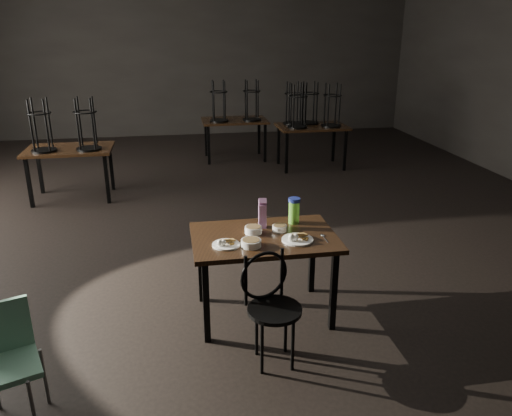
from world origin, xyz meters
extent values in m
plane|color=black|center=(0.00, 0.00, 0.00)|extent=(12.00, 12.00, 0.00)
cube|color=black|center=(0.00, 6.00, 1.60)|extent=(10.00, 0.04, 3.20)
cube|color=black|center=(0.22, -1.89, 0.73)|extent=(1.20, 0.80, 0.04)
cube|color=black|center=(-0.30, -2.21, 0.35)|extent=(0.05, 0.05, 0.71)
cube|color=black|center=(0.74, -2.21, 0.35)|extent=(0.05, 0.05, 0.71)
cube|color=black|center=(-0.30, -1.57, 0.35)|extent=(0.05, 0.05, 0.71)
cube|color=black|center=(0.74, -1.57, 0.35)|extent=(0.05, 0.05, 0.71)
cylinder|color=white|center=(-0.11, -2.03, 0.76)|extent=(0.22, 0.22, 0.01)
cube|color=#AB853C|center=(-0.11, -2.00, 0.80)|extent=(0.08, 0.08, 0.04)
cube|color=#AB853C|center=(-0.08, -2.00, 0.80)|extent=(0.09, 0.09, 0.03)
ellipsoid|color=white|center=(-0.16, -2.06, 0.79)|extent=(0.04, 0.04, 0.05)
ellipsoid|color=white|center=(-0.13, -2.06, 0.79)|extent=(0.04, 0.04, 0.05)
cylinder|color=white|center=(0.47, -2.04, 0.76)|extent=(0.26, 0.26, 0.02)
cube|color=#AB853C|center=(0.48, -1.99, 0.81)|extent=(0.09, 0.09, 0.04)
cube|color=#AB853C|center=(0.51, -1.99, 0.81)|extent=(0.11, 0.11, 0.03)
ellipsoid|color=white|center=(0.41, -2.07, 0.80)|extent=(0.05, 0.05, 0.06)
ellipsoid|color=white|center=(0.45, -2.07, 0.80)|extent=(0.05, 0.05, 0.06)
cylinder|color=white|center=(0.14, -1.82, 0.78)|extent=(0.15, 0.15, 0.06)
cylinder|color=brown|center=(0.14, -1.82, 0.80)|extent=(0.12, 0.12, 0.01)
cylinder|color=white|center=(0.37, -1.81, 0.77)|extent=(0.12, 0.12, 0.05)
cylinder|color=brown|center=(0.37, -1.81, 0.79)|extent=(0.11, 0.11, 0.01)
cylinder|color=white|center=(0.08, -2.08, 0.78)|extent=(0.16, 0.16, 0.06)
cylinder|color=brown|center=(0.08, -2.08, 0.80)|extent=(0.14, 0.14, 0.01)
cube|color=#7E1770|center=(0.24, -1.71, 0.86)|extent=(0.07, 0.07, 0.21)
cube|color=#7E1770|center=(0.24, -1.71, 0.98)|extent=(0.07, 0.07, 0.07)
cylinder|color=#71D03D|center=(0.53, -1.66, 0.85)|extent=(0.12, 0.12, 0.20)
cylinder|color=navy|center=(0.53, -1.66, 0.97)|extent=(0.13, 0.13, 0.03)
ellipsoid|color=silver|center=(0.70, -1.98, 0.75)|extent=(0.04, 0.05, 0.01)
cube|color=silver|center=(0.70, -2.07, 0.75)|extent=(0.01, 0.12, 0.00)
cylinder|color=black|center=(0.18, -2.56, 0.45)|extent=(0.40, 0.40, 0.03)
torus|color=black|center=(0.13, -2.40, 0.65)|extent=(0.38, 0.14, 0.39)
cylinder|color=black|center=(0.29, -2.45, 0.23)|extent=(0.03, 0.03, 0.45)
cylinder|color=black|center=(0.06, -2.45, 0.23)|extent=(0.03, 0.03, 0.45)
cylinder|color=black|center=(0.06, -2.68, 0.23)|extent=(0.03, 0.03, 0.45)
cylinder|color=black|center=(0.29, -2.68, 0.23)|extent=(0.03, 0.03, 0.45)
cube|color=#79BC9C|center=(-1.56, -2.89, 0.43)|extent=(0.48, 0.48, 0.04)
cylinder|color=slate|center=(-1.41, -3.05, 0.21)|extent=(0.02, 0.02, 0.43)
cylinder|color=slate|center=(-1.41, -2.74, 0.21)|extent=(0.02, 0.02, 0.43)
cube|color=black|center=(-1.94, 1.68, 0.73)|extent=(1.20, 0.80, 0.04)
cube|color=black|center=(-2.46, 1.36, 0.35)|extent=(0.05, 0.05, 0.71)
cube|color=black|center=(-1.42, 1.36, 0.35)|extent=(0.05, 0.05, 0.71)
cube|color=black|center=(-2.46, 2.00, 0.35)|extent=(0.05, 0.05, 0.71)
cube|color=black|center=(-1.42, 2.00, 0.35)|extent=(0.05, 0.05, 0.71)
cylinder|color=black|center=(-2.24, 1.53, 0.77)|extent=(0.34, 0.34, 0.03)
torus|color=black|center=(-2.24, 1.53, 1.27)|extent=(0.32, 0.32, 0.02)
cylinder|color=black|center=(-2.14, 1.63, 1.13)|extent=(0.03, 0.03, 0.70)
cylinder|color=black|center=(-2.34, 1.63, 1.13)|extent=(0.03, 0.03, 0.70)
cylinder|color=black|center=(-2.34, 1.43, 1.13)|extent=(0.03, 0.03, 0.70)
cylinder|color=black|center=(-2.14, 1.43, 1.13)|extent=(0.03, 0.03, 0.70)
cylinder|color=black|center=(-1.64, 1.53, 0.77)|extent=(0.34, 0.34, 0.03)
torus|color=black|center=(-1.64, 1.53, 1.27)|extent=(0.32, 0.32, 0.02)
cylinder|color=black|center=(-1.54, 1.63, 1.13)|extent=(0.03, 0.03, 0.70)
cylinder|color=black|center=(-1.74, 1.63, 1.13)|extent=(0.03, 0.03, 0.70)
cylinder|color=black|center=(-1.74, 1.43, 1.13)|extent=(0.03, 0.03, 0.70)
cylinder|color=black|center=(-1.54, 1.43, 1.13)|extent=(0.03, 0.03, 0.70)
cube|color=black|center=(1.95, 2.75, 0.73)|extent=(1.20, 0.80, 0.04)
cube|color=black|center=(1.43, 2.43, 0.35)|extent=(0.05, 0.05, 0.71)
cube|color=black|center=(2.47, 2.43, 0.35)|extent=(0.05, 0.05, 0.71)
cube|color=black|center=(1.43, 3.07, 0.35)|extent=(0.05, 0.05, 0.71)
cube|color=black|center=(2.47, 3.07, 0.35)|extent=(0.05, 0.05, 0.71)
cylinder|color=black|center=(1.65, 2.60, 0.77)|extent=(0.34, 0.34, 0.03)
torus|color=black|center=(1.65, 2.60, 1.27)|extent=(0.32, 0.32, 0.02)
cylinder|color=black|center=(1.75, 2.70, 1.13)|extent=(0.03, 0.03, 0.70)
cylinder|color=black|center=(1.55, 2.70, 1.13)|extent=(0.03, 0.03, 0.70)
cylinder|color=black|center=(1.55, 2.51, 1.13)|extent=(0.03, 0.03, 0.70)
cylinder|color=black|center=(1.75, 2.51, 1.13)|extent=(0.03, 0.03, 0.70)
cylinder|color=black|center=(2.25, 2.60, 0.77)|extent=(0.34, 0.34, 0.03)
torus|color=black|center=(2.25, 2.60, 1.27)|extent=(0.32, 0.32, 0.02)
cylinder|color=black|center=(2.35, 2.70, 1.13)|extent=(0.03, 0.03, 0.70)
cylinder|color=black|center=(2.15, 2.70, 1.13)|extent=(0.03, 0.03, 0.70)
cylinder|color=black|center=(2.15, 2.51, 1.13)|extent=(0.03, 0.03, 0.70)
cylinder|color=black|center=(2.35, 2.51, 1.13)|extent=(0.03, 0.03, 0.70)
cylinder|color=black|center=(1.95, 2.93, 0.77)|extent=(0.34, 0.34, 0.03)
torus|color=black|center=(1.95, 2.93, 1.27)|extent=(0.32, 0.32, 0.02)
cylinder|color=black|center=(2.05, 3.03, 1.13)|extent=(0.03, 0.03, 0.70)
cylinder|color=black|center=(1.85, 3.03, 1.13)|extent=(0.03, 0.03, 0.70)
cylinder|color=black|center=(1.85, 2.84, 1.13)|extent=(0.03, 0.03, 0.70)
cylinder|color=black|center=(2.05, 2.84, 1.13)|extent=(0.03, 0.03, 0.70)
cylinder|color=black|center=(1.65, 2.93, 0.77)|extent=(0.34, 0.34, 0.03)
torus|color=black|center=(1.65, 2.93, 1.27)|extent=(0.32, 0.32, 0.02)
cylinder|color=black|center=(1.75, 3.03, 1.13)|extent=(0.03, 0.03, 0.70)
cylinder|color=black|center=(1.55, 3.03, 1.13)|extent=(0.03, 0.03, 0.70)
cylinder|color=black|center=(1.55, 2.84, 1.13)|extent=(0.03, 0.03, 0.70)
cylinder|color=black|center=(1.75, 2.84, 1.13)|extent=(0.03, 0.03, 0.70)
cube|color=black|center=(0.69, 3.57, 0.73)|extent=(1.20, 0.80, 0.04)
cube|color=black|center=(0.17, 3.25, 0.35)|extent=(0.05, 0.05, 0.71)
cube|color=black|center=(1.21, 3.25, 0.35)|extent=(0.05, 0.05, 0.71)
cube|color=black|center=(0.17, 3.89, 0.35)|extent=(0.05, 0.05, 0.71)
cube|color=black|center=(1.21, 3.89, 0.35)|extent=(0.05, 0.05, 0.71)
cylinder|color=black|center=(0.39, 3.42, 0.77)|extent=(0.34, 0.34, 0.03)
torus|color=black|center=(0.39, 3.42, 1.27)|extent=(0.32, 0.32, 0.02)
cylinder|color=black|center=(0.49, 3.52, 1.13)|extent=(0.03, 0.03, 0.70)
cylinder|color=black|center=(0.29, 3.52, 1.13)|extent=(0.03, 0.03, 0.70)
cylinder|color=black|center=(0.29, 3.32, 1.13)|extent=(0.03, 0.03, 0.70)
cylinder|color=black|center=(0.49, 3.32, 1.13)|extent=(0.03, 0.03, 0.70)
cylinder|color=black|center=(0.99, 3.42, 0.77)|extent=(0.34, 0.34, 0.03)
torus|color=black|center=(0.99, 3.42, 1.27)|extent=(0.32, 0.32, 0.02)
cylinder|color=black|center=(1.09, 3.52, 1.13)|extent=(0.03, 0.03, 0.70)
cylinder|color=black|center=(0.89, 3.52, 1.13)|extent=(0.03, 0.03, 0.70)
cylinder|color=black|center=(0.89, 3.32, 1.13)|extent=(0.03, 0.03, 0.70)
cylinder|color=black|center=(1.09, 3.32, 1.13)|extent=(0.03, 0.03, 0.70)
camera|label=1|loc=(-0.49, -5.64, 2.39)|focal=35.00mm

